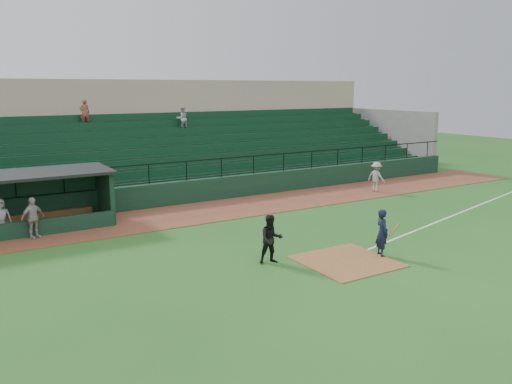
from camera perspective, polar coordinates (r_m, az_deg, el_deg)
ground at (r=18.76m, az=8.01°, el=-6.82°), size 90.00×90.00×0.00m
warning_track at (r=25.21m, az=-3.54°, el=-1.92°), size 40.00×4.00×0.03m
home_plate_dirt at (r=18.04m, az=10.03°, el=-7.59°), size 3.00×3.00×0.03m
foul_line at (r=25.14m, az=20.54°, el=-2.70°), size 17.49×4.44×0.01m
stadium_structure at (r=32.45m, az=-10.60°, el=5.03°), size 38.00×13.08×6.40m
batter_at_plate at (r=18.65m, az=13.86°, el=-4.43°), size 1.08×0.73×1.70m
umpire at (r=17.40m, az=1.69°, el=-5.28°), size 0.96×0.83×1.68m
runner at (r=30.02m, az=13.24°, el=1.66°), size 0.84×1.20×1.70m
dugout_player_a at (r=21.96m, az=-23.59°, el=-2.65°), size 1.05×0.75×1.65m
dugout_player_b at (r=22.59m, az=-26.53°, el=-2.62°), size 0.78×0.51×1.59m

